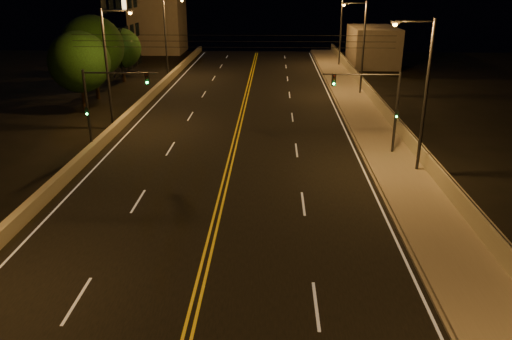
{
  "coord_description": "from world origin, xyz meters",
  "views": [
    {
      "loc": [
        2.82,
        -5.05,
        11.36
      ],
      "look_at": [
        2.0,
        18.0,
        2.5
      ],
      "focal_mm": 35.0,
      "sensor_mm": 36.0,
      "label": 1
    }
  ],
  "objects_px": {
    "streetlight_1": "(422,88)",
    "streetlight_6": "(168,33)",
    "tree_0": "(79,62)",
    "streetlight_2": "(361,43)",
    "streetlight_5": "(110,61)",
    "traffic_signal_right": "(381,103)",
    "streetlight_3": "(339,26)",
    "traffic_signal_left": "(102,101)",
    "tree_1": "(93,47)",
    "tree_2": "(121,48)"
  },
  "relations": [
    {
      "from": "streetlight_1",
      "to": "streetlight_6",
      "type": "distance_m",
      "value": 38.27
    },
    {
      "from": "tree_0",
      "to": "streetlight_6",
      "type": "bearing_deg",
      "value": 76.32
    },
    {
      "from": "streetlight_6",
      "to": "tree_0",
      "type": "xyz_separation_m",
      "value": [
        -4.27,
        -17.53,
        -0.81
      ]
    },
    {
      "from": "streetlight_1",
      "to": "streetlight_2",
      "type": "xyz_separation_m",
      "value": [
        0.0,
        22.21,
        0.0
      ]
    },
    {
      "from": "streetlight_1",
      "to": "tree_0",
      "type": "height_order",
      "value": "streetlight_1"
    },
    {
      "from": "streetlight_5",
      "to": "traffic_signal_right",
      "type": "bearing_deg",
      "value": -16.96
    },
    {
      "from": "streetlight_2",
      "to": "tree_0",
      "type": "xyz_separation_m",
      "value": [
        -25.72,
        -8.05,
        -0.81
      ]
    },
    {
      "from": "streetlight_3",
      "to": "traffic_signal_left",
      "type": "height_order",
      "value": "streetlight_3"
    },
    {
      "from": "tree_0",
      "to": "streetlight_1",
      "type": "bearing_deg",
      "value": -28.83
    },
    {
      "from": "traffic_signal_right",
      "to": "tree_1",
      "type": "xyz_separation_m",
      "value": [
        -24.87,
        16.5,
        1.48
      ]
    },
    {
      "from": "traffic_signal_right",
      "to": "tree_2",
      "type": "xyz_separation_m",
      "value": [
        -24.76,
        25.38,
        0.21
      ]
    },
    {
      "from": "tree_1",
      "to": "tree_0",
      "type": "bearing_deg",
      "value": -82.79
    },
    {
      "from": "streetlight_1",
      "to": "streetlight_2",
      "type": "bearing_deg",
      "value": 90.0
    },
    {
      "from": "streetlight_3",
      "to": "streetlight_6",
      "type": "bearing_deg",
      "value": -157.63
    },
    {
      "from": "streetlight_3",
      "to": "traffic_signal_right",
      "type": "relative_size",
      "value": 1.62
    },
    {
      "from": "streetlight_1",
      "to": "streetlight_5",
      "type": "relative_size",
      "value": 1.0
    },
    {
      "from": "streetlight_2",
      "to": "traffic_signal_left",
      "type": "xyz_separation_m",
      "value": [
        -20.29,
        -18.9,
        -1.69
      ]
    },
    {
      "from": "streetlight_1",
      "to": "traffic_signal_right",
      "type": "xyz_separation_m",
      "value": [
        -1.56,
        3.3,
        -1.69
      ]
    },
    {
      "from": "streetlight_6",
      "to": "streetlight_5",
      "type": "bearing_deg",
      "value": -90.0
    },
    {
      "from": "traffic_signal_left",
      "to": "streetlight_1",
      "type": "bearing_deg",
      "value": -9.25
    },
    {
      "from": "streetlight_1",
      "to": "tree_2",
      "type": "relative_size",
      "value": 1.51
    },
    {
      "from": "streetlight_1",
      "to": "streetlight_5",
      "type": "height_order",
      "value": "same"
    },
    {
      "from": "streetlight_5",
      "to": "traffic_signal_left",
      "type": "bearing_deg",
      "value": -79.13
    },
    {
      "from": "streetlight_2",
      "to": "streetlight_6",
      "type": "xyz_separation_m",
      "value": [
        -21.45,
        9.48,
        0.0
      ]
    },
    {
      "from": "streetlight_1",
      "to": "traffic_signal_left",
      "type": "distance_m",
      "value": 20.62
    },
    {
      "from": "traffic_signal_left",
      "to": "tree_0",
      "type": "xyz_separation_m",
      "value": [
        -5.43,
        10.85,
        0.88
      ]
    },
    {
      "from": "traffic_signal_left",
      "to": "tree_0",
      "type": "height_order",
      "value": "tree_0"
    },
    {
      "from": "streetlight_1",
      "to": "tree_0",
      "type": "relative_size",
      "value": 1.29
    },
    {
      "from": "tree_0",
      "to": "traffic_signal_left",
      "type": "bearing_deg",
      "value": -63.41
    },
    {
      "from": "traffic_signal_right",
      "to": "tree_0",
      "type": "distance_m",
      "value": 26.5
    },
    {
      "from": "streetlight_2",
      "to": "tree_1",
      "type": "bearing_deg",
      "value": -174.81
    },
    {
      "from": "streetlight_1",
      "to": "tree_1",
      "type": "relative_size",
      "value": 1.14
    },
    {
      "from": "tree_1",
      "to": "tree_2",
      "type": "xyz_separation_m",
      "value": [
        0.11,
        8.88,
        -1.28
      ]
    },
    {
      "from": "traffic_signal_left",
      "to": "tree_1",
      "type": "relative_size",
      "value": 0.7
    },
    {
      "from": "streetlight_6",
      "to": "tree_0",
      "type": "height_order",
      "value": "streetlight_6"
    },
    {
      "from": "streetlight_5",
      "to": "tree_0",
      "type": "xyz_separation_m",
      "value": [
        -4.27,
        4.79,
        -0.81
      ]
    },
    {
      "from": "traffic_signal_left",
      "to": "tree_2",
      "type": "relative_size",
      "value": 0.93
    },
    {
      "from": "traffic_signal_right",
      "to": "tree_0",
      "type": "relative_size",
      "value": 0.8
    },
    {
      "from": "streetlight_5",
      "to": "streetlight_1",
      "type": "bearing_deg",
      "value": -23.59
    },
    {
      "from": "streetlight_3",
      "to": "streetlight_6",
      "type": "relative_size",
      "value": 1.0
    },
    {
      "from": "streetlight_2",
      "to": "traffic_signal_left",
      "type": "height_order",
      "value": "streetlight_2"
    },
    {
      "from": "streetlight_6",
      "to": "traffic_signal_left",
      "type": "bearing_deg",
      "value": -87.65
    },
    {
      "from": "streetlight_1",
      "to": "tree_1",
      "type": "xyz_separation_m",
      "value": [
        -26.43,
        19.81,
        -0.21
      ]
    },
    {
      "from": "streetlight_6",
      "to": "traffic_signal_left",
      "type": "height_order",
      "value": "streetlight_6"
    },
    {
      "from": "streetlight_1",
      "to": "traffic_signal_right",
      "type": "distance_m",
      "value": 4.03
    },
    {
      "from": "traffic_signal_left",
      "to": "traffic_signal_right",
      "type": "bearing_deg",
      "value": 0.0
    },
    {
      "from": "streetlight_5",
      "to": "tree_0",
      "type": "height_order",
      "value": "streetlight_5"
    },
    {
      "from": "streetlight_3",
      "to": "tree_0",
      "type": "height_order",
      "value": "streetlight_3"
    },
    {
      "from": "streetlight_1",
      "to": "streetlight_5",
      "type": "xyz_separation_m",
      "value": [
        -21.45,
        9.37,
        0.0
      ]
    },
    {
      "from": "tree_2",
      "to": "streetlight_2",
      "type": "bearing_deg",
      "value": -13.83
    }
  ]
}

